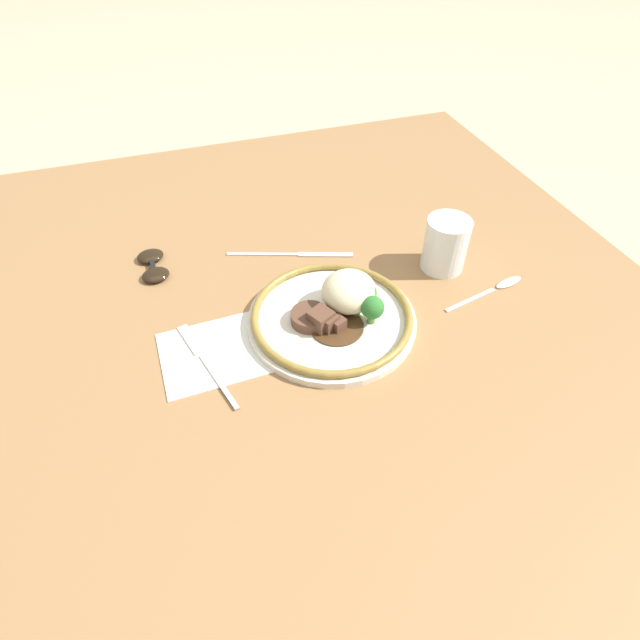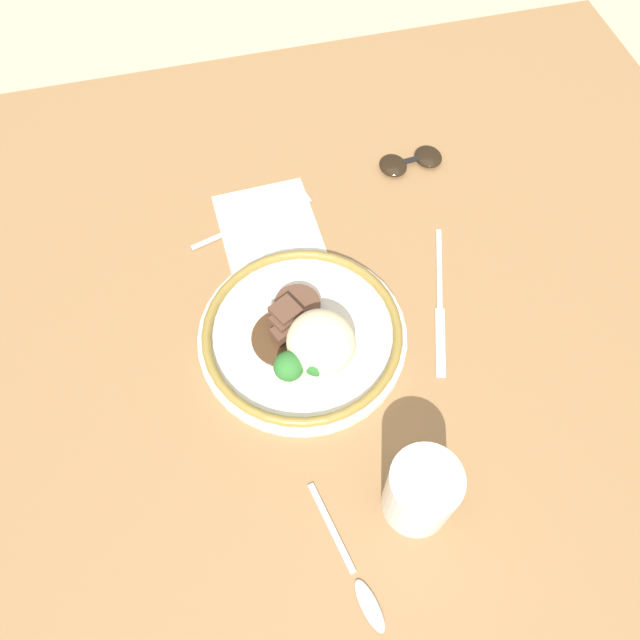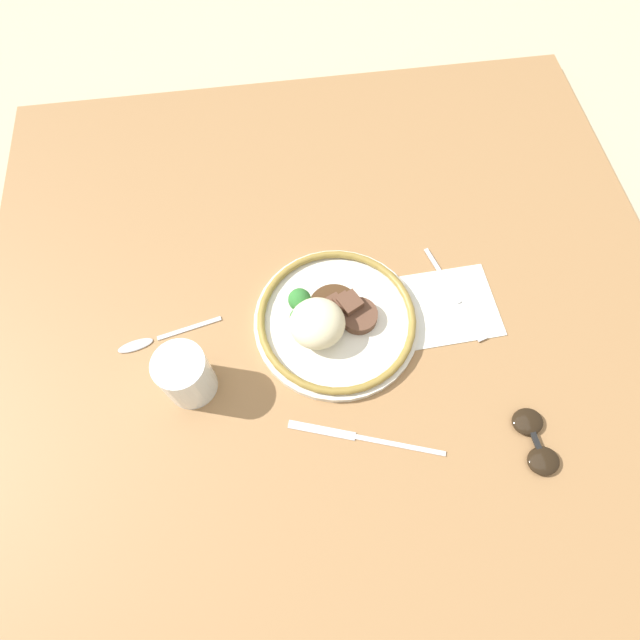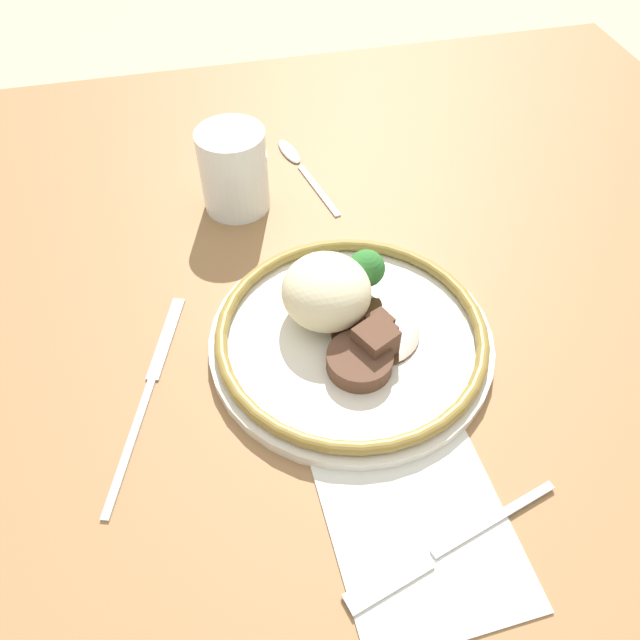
% 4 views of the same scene
% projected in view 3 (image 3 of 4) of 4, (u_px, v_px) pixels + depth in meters
% --- Properties ---
extents(ground_plane, '(8.00, 8.00, 0.00)m').
position_uv_depth(ground_plane, '(341.00, 361.00, 0.81)').
color(ground_plane, tan).
extents(dining_table, '(1.13, 1.25, 0.03)m').
position_uv_depth(dining_table, '(341.00, 358.00, 0.79)').
color(dining_table, olive).
rests_on(dining_table, ground).
extents(napkin, '(0.16, 0.14, 0.00)m').
position_uv_depth(napkin, '(447.00, 306.00, 0.81)').
color(napkin, silver).
rests_on(napkin, dining_table).
extents(plate, '(0.26, 0.26, 0.07)m').
position_uv_depth(plate, '(332.00, 319.00, 0.78)').
color(plate, silver).
rests_on(plate, dining_table).
extents(juice_glass, '(0.08, 0.08, 0.09)m').
position_uv_depth(juice_glass, '(187.00, 376.00, 0.72)').
color(juice_glass, '#F4AD19').
rests_on(juice_glass, dining_table).
extents(fork, '(0.06, 0.18, 0.00)m').
position_uv_depth(fork, '(459.00, 302.00, 0.81)').
color(fork, '#B7B7BC').
rests_on(fork, napkin).
extents(knife, '(0.22, 0.08, 0.00)m').
position_uv_depth(knife, '(360.00, 438.00, 0.72)').
color(knife, '#B7B7BC').
rests_on(knife, dining_table).
extents(spoon, '(0.17, 0.05, 0.01)m').
position_uv_depth(spoon, '(149.00, 341.00, 0.79)').
color(spoon, '#B7B7BC').
rests_on(spoon, dining_table).
extents(sunglasses, '(0.05, 0.10, 0.01)m').
position_uv_depth(sunglasses, '(535.00, 441.00, 0.71)').
color(sunglasses, black).
rests_on(sunglasses, dining_table).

